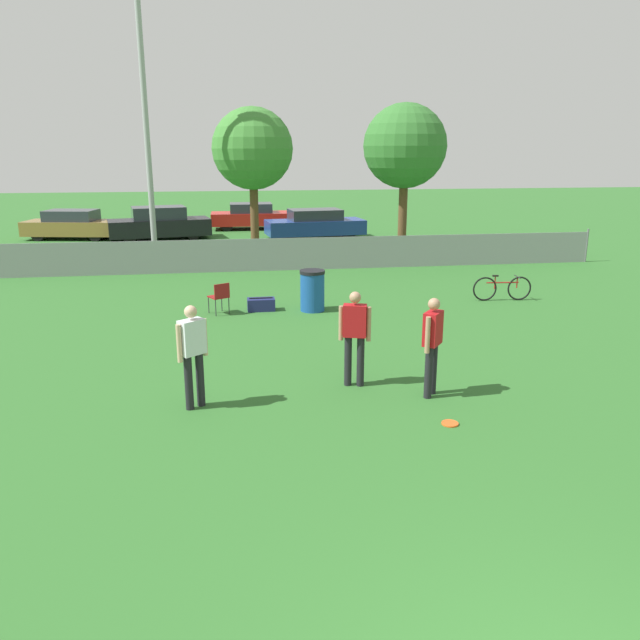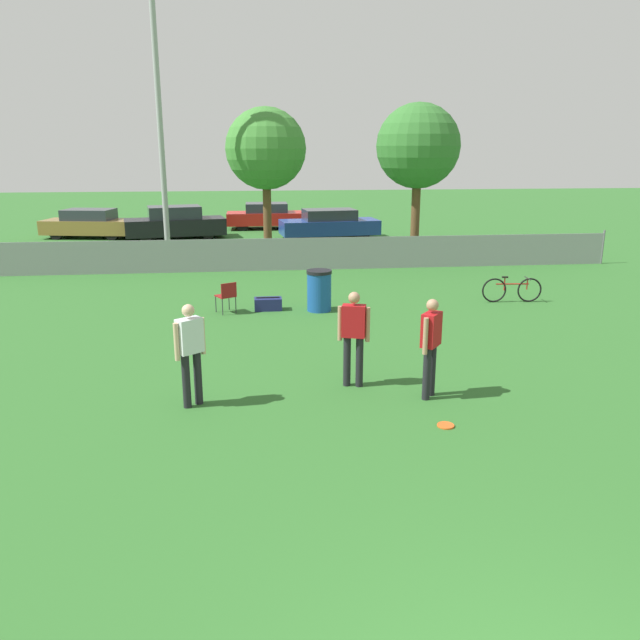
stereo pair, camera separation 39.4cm
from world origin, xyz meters
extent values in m
cube|color=gray|center=(0.00, 18.00, 0.55)|extent=(21.26, 0.03, 1.10)
cylinder|color=slate|center=(10.63, 18.00, 0.61)|extent=(0.07, 0.07, 1.21)
cylinder|color=#9E9EA3|center=(-4.94, 19.91, 4.61)|extent=(0.20, 0.20, 9.22)
cylinder|color=brown|center=(-1.28, 21.23, 1.44)|extent=(0.32, 0.32, 2.88)
sphere|color=#3D7F33|center=(-1.28, 21.23, 4.02)|extent=(3.03, 3.03, 3.03)
cylinder|color=brown|center=(4.12, 19.65, 1.49)|extent=(0.32, 0.32, 2.98)
sphere|color=#33702D|center=(4.12, 19.65, 4.11)|extent=(3.02, 3.02, 3.02)
cylinder|color=black|center=(-0.36, 7.13, 0.45)|extent=(0.13, 0.13, 0.90)
cylinder|color=black|center=(-0.15, 7.07, 0.45)|extent=(0.13, 0.13, 0.90)
cube|color=#B21419|center=(-0.26, 7.10, 1.18)|extent=(0.44, 0.32, 0.56)
sphere|color=tan|center=(-0.26, 7.10, 1.59)|extent=(0.20, 0.20, 0.20)
cylinder|color=tan|center=(-0.49, 7.17, 1.13)|extent=(0.08, 0.08, 0.60)
cylinder|color=tan|center=(-0.03, 7.04, 1.13)|extent=(0.08, 0.08, 0.60)
cylinder|color=black|center=(-3.06, 6.47, 0.45)|extent=(0.13, 0.13, 0.90)
cylinder|color=black|center=(-2.88, 6.61, 0.45)|extent=(0.13, 0.13, 0.90)
cube|color=silver|center=(-2.97, 6.54, 1.18)|extent=(0.45, 0.42, 0.56)
sphere|color=#D8AD8C|center=(-2.97, 6.54, 1.59)|extent=(0.20, 0.20, 0.20)
cylinder|color=#D8AD8C|center=(-3.16, 6.40, 1.13)|extent=(0.08, 0.08, 0.60)
cylinder|color=#D8AD8C|center=(-2.78, 6.68, 1.13)|extent=(0.08, 0.08, 0.60)
cylinder|color=black|center=(0.84, 6.37, 0.45)|extent=(0.13, 0.13, 0.90)
cylinder|color=black|center=(0.98, 6.54, 0.45)|extent=(0.13, 0.13, 0.90)
cube|color=#B21419|center=(0.91, 6.45, 1.18)|extent=(0.42, 0.45, 0.56)
sphere|color=tan|center=(0.91, 6.45, 1.59)|extent=(0.20, 0.20, 0.20)
cylinder|color=tan|center=(0.76, 6.26, 1.13)|extent=(0.08, 0.08, 0.60)
cylinder|color=tan|center=(1.06, 6.64, 1.13)|extent=(0.08, 0.08, 0.60)
cylinder|color=#E5591E|center=(0.85, 5.31, 0.01)|extent=(0.26, 0.26, 0.03)
torus|color=#E5591E|center=(0.85, 5.31, 0.01)|extent=(0.26, 0.26, 0.03)
cylinder|color=#333338|center=(-2.56, 12.72, 0.21)|extent=(0.02, 0.02, 0.42)
cylinder|color=#333338|center=(-2.89, 12.54, 0.21)|extent=(0.02, 0.02, 0.42)
cylinder|color=#333338|center=(-2.38, 12.39, 0.21)|extent=(0.02, 0.02, 0.42)
cylinder|color=#333338|center=(-2.71, 12.21, 0.21)|extent=(0.02, 0.02, 0.42)
cube|color=maroon|center=(-2.64, 12.47, 0.43)|extent=(0.57, 0.57, 0.03)
cube|color=maroon|center=(-2.54, 12.29, 0.62)|extent=(0.38, 0.22, 0.35)
torus|color=black|center=(4.53, 12.77, 0.33)|extent=(0.66, 0.10, 0.66)
torus|color=black|center=(5.49, 12.69, 0.33)|extent=(0.66, 0.10, 0.66)
cylinder|color=#A51E19|center=(5.01, 12.73, 0.50)|extent=(0.89, 0.10, 0.04)
cylinder|color=#A51E19|center=(4.80, 12.74, 0.50)|extent=(0.03, 0.03, 0.34)
cylinder|color=#A51E19|center=(5.41, 12.70, 0.50)|extent=(0.03, 0.03, 0.31)
cube|color=black|center=(4.80, 12.74, 0.69)|extent=(0.16, 0.07, 0.04)
cylinder|color=black|center=(5.41, 12.70, 0.65)|extent=(0.06, 0.44, 0.03)
cylinder|color=#194C99|center=(-0.26, 12.41, 0.48)|extent=(0.61, 0.61, 0.97)
cylinder|color=black|center=(-0.26, 12.41, 1.01)|extent=(0.65, 0.65, 0.08)
cube|color=navy|center=(-1.56, 12.62, 0.16)|extent=(0.70, 0.38, 0.31)
cube|color=black|center=(-1.56, 12.62, 0.33)|extent=(0.59, 0.04, 0.02)
cylinder|color=black|center=(-7.94, 27.56, 0.31)|extent=(0.64, 0.29, 0.62)
cylinder|color=black|center=(-8.20, 26.13, 0.31)|extent=(0.64, 0.29, 0.62)
cylinder|color=black|center=(-10.50, 28.03, 0.31)|extent=(0.64, 0.29, 0.62)
cylinder|color=black|center=(-10.76, 26.61, 0.31)|extent=(0.64, 0.29, 0.62)
cube|color=olive|center=(-9.35, 27.08, 0.52)|extent=(4.43, 2.41, 0.64)
cube|color=#2D333D|center=(-9.35, 27.08, 1.08)|extent=(2.41, 1.84, 0.48)
cylinder|color=black|center=(-4.18, 27.46, 0.30)|extent=(0.63, 0.30, 0.60)
cylinder|color=black|center=(-3.87, 25.97, 0.30)|extent=(0.63, 0.30, 0.60)
cylinder|color=black|center=(-6.90, 26.91, 0.30)|extent=(0.63, 0.30, 0.60)
cylinder|color=black|center=(-6.60, 25.42, 0.30)|extent=(0.63, 0.30, 0.60)
cube|color=black|center=(-5.39, 26.44, 0.54)|extent=(4.74, 2.59, 0.74)
cube|color=#2D333D|center=(-5.39, 26.44, 1.19)|extent=(2.59, 1.96, 0.56)
cylinder|color=black|center=(0.19, 30.30, 0.34)|extent=(0.68, 0.19, 0.68)
cylinder|color=black|center=(0.17, 28.77, 0.34)|extent=(0.68, 0.19, 0.68)
cylinder|color=black|center=(-2.33, 30.33, 0.34)|extent=(0.68, 0.19, 0.68)
cylinder|color=black|center=(-2.35, 28.79, 0.34)|extent=(0.68, 0.19, 0.68)
cube|color=red|center=(-1.08, 29.55, 0.54)|extent=(4.08, 1.79, 0.62)
cube|color=#2D333D|center=(-1.08, 29.55, 1.09)|extent=(2.13, 1.56, 0.47)
cylinder|color=black|center=(2.97, 26.45, 0.33)|extent=(0.67, 0.25, 0.65)
cylinder|color=black|center=(3.14, 24.96, 0.33)|extent=(0.67, 0.25, 0.65)
cylinder|color=black|center=(0.22, 26.14, 0.33)|extent=(0.67, 0.25, 0.65)
cylinder|color=black|center=(0.38, 24.66, 0.33)|extent=(0.67, 0.25, 0.65)
cube|color=navy|center=(1.68, 25.55, 0.53)|extent=(4.63, 2.19, 0.65)
cube|color=#2D333D|center=(1.68, 25.55, 1.10)|extent=(2.47, 1.75, 0.48)
camera|label=1|loc=(-2.37, -2.96, 4.02)|focal=35.00mm
camera|label=2|loc=(-1.98, -3.01, 4.02)|focal=35.00mm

